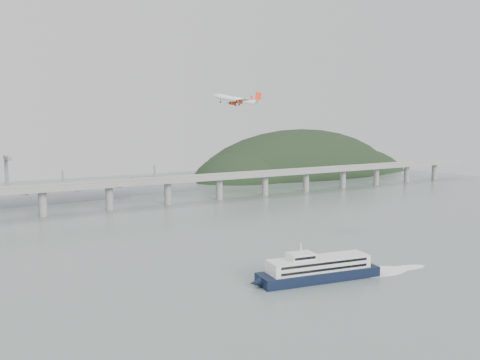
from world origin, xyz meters
TOP-DOWN VIEW (x-y plane):
  - ground at (0.00, 0.00)m, footprint 900.00×900.00m
  - bridge at (-1.15, 200.00)m, footprint 800.00×22.00m
  - headland at (285.18, 331.75)m, footprint 365.00×155.00m
  - ferry at (-9.29, -24.20)m, footprint 91.40×27.96m
  - airliner at (12.81, 77.56)m, footprint 33.21×30.31m

SIDE VIEW (x-z plane):
  - headland at x=285.18m, z-range -97.34..58.66m
  - ground at x=0.00m, z-range 0.00..0.00m
  - ferry at x=-9.29m, z-range -3.97..13.37m
  - bridge at x=-1.15m, z-range 5.70..29.60m
  - airliner at x=12.81m, z-range 78.01..87.18m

